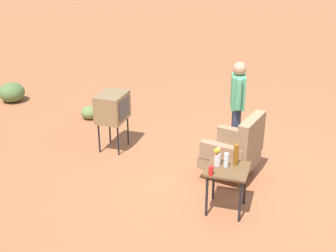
{
  "coord_description": "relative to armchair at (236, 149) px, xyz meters",
  "views": [
    {
      "loc": [
        6.05,
        0.85,
        3.5
      ],
      "look_at": [
        -0.26,
        -1.11,
        0.65
      ],
      "focal_mm": 47.17,
      "sensor_mm": 36.0,
      "label": 1
    }
  ],
  "objects": [
    {
      "name": "shrub_near",
      "position": [
        -1.95,
        -5.45,
        -0.28
      ],
      "size": [
        0.58,
        0.58,
        0.45
      ],
      "primitive_type": "ellipsoid",
      "color": "#516B38",
      "rests_on": "ground"
    },
    {
      "name": "soda_can_red",
      "position": [
        1.15,
        -0.16,
        0.22
      ],
      "size": [
        0.07,
        0.07,
        0.12
      ],
      "primitive_type": "cylinder",
      "color": "red",
      "rests_on": "side_table"
    },
    {
      "name": "bottle_tall_amber",
      "position": [
        0.78,
        0.1,
        0.3
      ],
      "size": [
        0.07,
        0.07,
        0.3
      ],
      "primitive_type": "cylinder",
      "color": "brown",
      "rests_on": "side_table"
    },
    {
      "name": "side_table",
      "position": [
        0.91,
        0.02,
        0.06
      ],
      "size": [
        0.56,
        0.56,
        0.65
      ],
      "color": "black",
      "rests_on": "ground"
    },
    {
      "name": "bottle_short_clear",
      "position": [
        0.88,
        -0.01,
        0.25
      ],
      "size": [
        0.06,
        0.06,
        0.2
      ],
      "primitive_type": "cylinder",
      "color": "silver",
      "rests_on": "side_table"
    },
    {
      "name": "flower_vase",
      "position": [
        0.87,
        -0.13,
        0.3
      ],
      "size": [
        0.15,
        0.09,
        0.27
      ],
      "color": "silver",
      "rests_on": "side_table"
    },
    {
      "name": "ground_plane",
      "position": [
        0.05,
        -0.05,
        -0.5
      ],
      "size": [
        60.0,
        60.0,
        0.0
      ],
      "primitive_type": "plane",
      "color": "#A05B38"
    },
    {
      "name": "tv_on_stand",
      "position": [
        -0.41,
        -2.23,
        0.28
      ],
      "size": [
        0.6,
        0.45,
        1.03
      ],
      "color": "black",
      "rests_on": "ground"
    },
    {
      "name": "person_standing",
      "position": [
        -0.85,
        -0.15,
        0.44
      ],
      "size": [
        0.56,
        0.29,
        1.64
      ],
      "color": "#2D3347",
      "rests_on": "ground"
    },
    {
      "name": "shrub_mid",
      "position": [
        -1.54,
        -3.29,
        -0.36
      ],
      "size": [
        0.35,
        0.35,
        0.27
      ],
      "primitive_type": "ellipsoid",
      "color": "olive",
      "rests_on": "ground"
    },
    {
      "name": "armchair",
      "position": [
        0.0,
        0.0,
        0.0
      ],
      "size": [
        0.91,
        0.93,
        1.06
      ],
      "color": "brown",
      "rests_on": "ground"
    }
  ]
}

